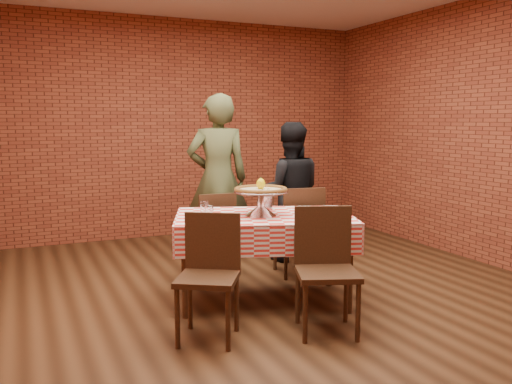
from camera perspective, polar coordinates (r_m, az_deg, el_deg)
ground at (r=4.72m, az=0.87°, el=-11.66°), size 6.00×6.00×0.00m
back_wall at (r=7.28m, az=-9.20°, el=6.71°), size 5.50×0.00×5.50m
table at (r=4.65m, az=0.85°, el=-7.11°), size 1.69×1.33×0.75m
tablecloth at (r=4.60m, az=0.85°, el=-4.03°), size 1.74×1.37×0.25m
pizza_stand at (r=4.53m, az=0.52°, el=-1.22°), size 0.49×0.49×0.21m
pizza at (r=4.51m, az=0.52°, el=0.18°), size 0.47×0.47×0.03m
lemon at (r=4.51m, az=0.52°, el=0.86°), size 0.08×0.08×0.10m
water_glass_left at (r=4.41m, az=-5.02°, el=-2.15°), size 0.09×0.09×0.11m
water_glass_right at (r=4.64m, az=-5.54°, el=-1.67°), size 0.09×0.09×0.11m
side_plate at (r=4.56m, az=6.87°, el=-2.46°), size 0.21×0.21×0.01m
sweetener_packet_a at (r=4.51m, az=8.02°, el=-2.66°), size 0.06×0.05×0.00m
sweetener_packet_b at (r=4.53m, az=8.39°, el=-2.61°), size 0.06×0.04×0.00m
condiment_caddy at (r=4.84m, az=1.29°, el=-1.07°), size 0.12×0.12×0.14m
chair_near_left at (r=3.84m, az=-5.19°, el=-9.26°), size 0.57×0.57×0.89m
chair_near_right at (r=3.98m, az=7.61°, el=-8.49°), size 0.56×0.56×0.92m
chair_far_left at (r=5.40m, az=-4.65°, el=-4.47°), size 0.39×0.39×0.86m
chair_far_right at (r=5.45m, az=4.48°, el=-4.08°), size 0.49×0.49×0.91m
diner_olive at (r=5.88m, az=-4.12°, el=1.44°), size 0.75×0.57×1.85m
diner_black at (r=5.94m, az=3.61°, el=0.02°), size 0.92×0.83×1.54m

